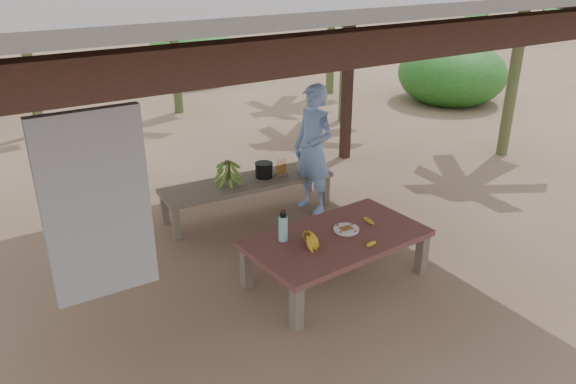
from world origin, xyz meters
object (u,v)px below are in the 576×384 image
water_flask (283,228)px  woman (313,149)px  work_table (337,242)px  bench (248,185)px  cooking_pot (264,170)px  ripe_banana_bunch (305,239)px  plate (346,230)px

water_flask → woman: (1.25, 1.32, 0.19)m
work_table → bench: work_table is taller
bench → cooking_pot: 0.28m
bench → woman: 0.94m
water_flask → cooking_pot: water_flask is taller
bench → cooking_pot: (0.24, -0.00, 0.15)m
work_table → ripe_banana_bunch: (-0.39, -0.01, 0.14)m
water_flask → cooking_pot: bearing=66.5°
bench → plate: plate is taller
cooking_pot → bench: bearing=179.5°
bench → ripe_banana_bunch: 1.92m
ripe_banana_bunch → plate: (0.53, 0.05, -0.06)m
ripe_banana_bunch → woman: 1.93m
water_flask → cooking_pot: 1.81m
cooking_pot → woman: woman is taller
work_table → ripe_banana_bunch: 0.42m
water_flask → woman: woman is taller
bench → woman: woman is taller
plate → water_flask: (-0.65, 0.18, 0.12)m
plate → woman: 1.64m
ripe_banana_bunch → cooking_pot: bearing=72.1°
ripe_banana_bunch → cooking_pot: (0.60, 1.88, -0.04)m
water_flask → cooking_pot: size_ratio=1.53×
work_table → water_flask: water_flask is taller
ripe_banana_bunch → cooking_pot: 1.97m
plate → cooking_pot: cooking_pot is taller
work_table → cooking_pot: (0.21, 1.87, 0.11)m
plate → cooking_pot: 1.83m
work_table → cooking_pot: size_ratio=8.53×
plate → bench: bearing=95.3°
work_table → water_flask: (-0.51, 0.21, 0.21)m
water_flask → woman: 1.83m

